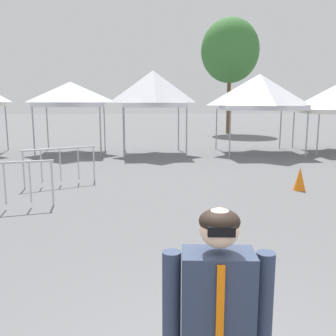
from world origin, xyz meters
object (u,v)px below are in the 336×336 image
object	(u,v)px
crowd_barrier_by_lift	(4,176)
canopy_tent_right_of_center	(71,94)
canopy_tent_behind_left	(259,92)
person_foreground	(217,329)
canopy_tent_far_right	(153,89)
tree_behind_tents_right	(230,51)
crowd_barrier_near_person	(60,159)
traffic_cone_lot_center	(300,179)

from	to	relation	value
crowd_barrier_by_lift	canopy_tent_right_of_center	bearing A→B (deg)	90.17
canopy_tent_behind_left	person_foreground	xyz separation A→B (m)	(-5.14, -14.82, -1.74)
canopy_tent_far_right	person_foreground	xyz separation A→B (m)	(-0.37, -15.04, -1.87)
canopy_tent_right_of_center	crowd_barrier_by_lift	xyz separation A→B (m)	(0.03, -9.41, -1.92)
tree_behind_tents_right	crowd_barrier_near_person	bearing A→B (deg)	-118.32
canopy_tent_right_of_center	crowd_barrier_near_person	world-z (taller)	canopy_tent_right_of_center
canopy_tent_right_of_center	canopy_tent_behind_left	world-z (taller)	canopy_tent_behind_left
canopy_tent_right_of_center	crowd_barrier_near_person	bearing A→B (deg)	-83.78
tree_behind_tents_right	traffic_cone_lot_center	bearing A→B (deg)	-97.91
canopy_tent_far_right	canopy_tent_behind_left	world-z (taller)	canopy_tent_far_right
canopy_tent_behind_left	crowd_barrier_by_lift	xyz separation A→B (m)	(-8.47, -8.48, -2.02)
canopy_tent_right_of_center	traffic_cone_lot_center	xyz separation A→B (m)	(7.29, -8.21, -2.36)
tree_behind_tents_right	crowd_barrier_near_person	size ratio (longest dim) A/B	4.30
crowd_barrier_near_person	person_foreground	bearing A→B (deg)	-73.54
canopy_tent_far_right	crowd_barrier_near_person	world-z (taller)	canopy_tent_far_right
canopy_tent_right_of_center	canopy_tent_behind_left	size ratio (longest dim) A/B	0.91
canopy_tent_behind_left	person_foreground	distance (m)	15.79
canopy_tent_far_right	person_foreground	distance (m)	15.16
canopy_tent_behind_left	traffic_cone_lot_center	size ratio (longest dim) A/B	5.67
traffic_cone_lot_center	canopy_tent_right_of_center	bearing A→B (deg)	131.62
canopy_tent_behind_left	crowd_barrier_by_lift	distance (m)	12.15
tree_behind_tents_right	traffic_cone_lot_center	world-z (taller)	tree_behind_tents_right
canopy_tent_right_of_center	canopy_tent_far_right	size ratio (longest dim) A/B	0.88
person_foreground	traffic_cone_lot_center	bearing A→B (deg)	62.49
crowd_barrier_by_lift	crowd_barrier_near_person	world-z (taller)	same
canopy_tent_far_right	canopy_tent_behind_left	xyz separation A→B (m)	(4.77, -0.21, -0.13)
canopy_tent_far_right	crowd_barrier_by_lift	bearing A→B (deg)	-113.04
canopy_tent_far_right	tree_behind_tents_right	bearing A→B (deg)	60.01
canopy_tent_right_of_center	crowd_barrier_by_lift	size ratio (longest dim) A/B	1.58
crowd_barrier_near_person	traffic_cone_lot_center	size ratio (longest dim) A/B	3.04
canopy_tent_behind_left	tree_behind_tents_right	bearing A→B (deg)	83.13
person_foreground	traffic_cone_lot_center	size ratio (longest dim) A/B	2.83
canopy_tent_behind_left	crowd_barrier_near_person	distance (m)	10.02
canopy_tent_behind_left	person_foreground	size ratio (longest dim) A/B	2.01
canopy_tent_right_of_center	canopy_tent_behind_left	distance (m)	8.55
canopy_tent_behind_left	traffic_cone_lot_center	xyz separation A→B (m)	(-1.21, -7.27, -2.46)
canopy_tent_behind_left	traffic_cone_lot_center	distance (m)	7.77
canopy_tent_far_right	canopy_tent_behind_left	bearing A→B (deg)	-2.58
canopy_tent_right_of_center	canopy_tent_behind_left	bearing A→B (deg)	-6.28
canopy_tent_far_right	person_foreground	world-z (taller)	canopy_tent_far_right
canopy_tent_right_of_center	canopy_tent_behind_left	xyz separation A→B (m)	(8.50, -0.93, 0.10)
tree_behind_tents_right	traffic_cone_lot_center	xyz separation A→B (m)	(-2.50, -18.00, -5.62)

